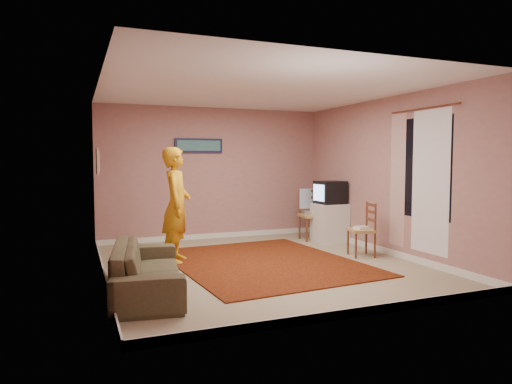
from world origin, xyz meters
name	(u,v)px	position (x,y,z in m)	size (l,w,h in m)	color
ground	(261,264)	(0.00, 0.00, 0.00)	(5.00, 5.00, 0.00)	tan
wall_back	(213,174)	(0.00, 2.50, 1.30)	(4.50, 0.02, 2.60)	#A87B6E
wall_front	(358,187)	(0.00, -2.50, 1.30)	(4.50, 0.02, 2.60)	#A87B6E
wall_left	(101,181)	(-2.25, 0.00, 1.30)	(0.02, 5.00, 2.60)	#A87B6E
wall_right	(386,176)	(2.25, 0.00, 1.30)	(0.02, 5.00, 2.60)	#A87B6E
ceiling	(261,89)	(0.00, 0.00, 2.60)	(4.50, 5.00, 0.02)	white
baseboard_back	(214,236)	(0.00, 2.49, 0.05)	(4.50, 0.02, 0.10)	white
baseboard_front	(355,312)	(0.00, -2.49, 0.05)	(4.50, 0.02, 0.10)	white
baseboard_left	(104,275)	(-2.24, 0.00, 0.05)	(0.02, 5.00, 0.10)	white
baseboard_right	(384,250)	(2.24, 0.00, 0.05)	(0.02, 5.00, 0.10)	white
window	(424,168)	(2.24, -0.90, 1.45)	(0.01, 1.10, 1.50)	black
curtain_sheer	(430,182)	(2.23, -1.05, 1.25)	(0.01, 0.75, 2.10)	white
curtain_floral	(398,180)	(2.21, -0.35, 1.25)	(0.01, 0.35, 2.10)	beige
curtain_rod	(423,109)	(2.20, -0.90, 2.32)	(0.02, 0.02, 1.40)	brown
picture_back	(199,146)	(-0.30, 2.47, 1.85)	(0.95, 0.04, 0.28)	#131735
picture_left	(98,161)	(-2.22, 1.60, 1.55)	(0.04, 0.38, 0.42)	tan
area_rug	(264,262)	(0.09, 0.10, 0.01)	(2.59, 3.24, 0.02)	#310605
tv_cabinet	(330,223)	(1.95, 1.27, 0.37)	(0.58, 0.53, 0.74)	silver
crt_tv	(330,192)	(1.94, 1.27, 0.95)	(0.53, 0.47, 0.43)	black
chair_a	(312,209)	(1.74, 1.59, 0.61)	(0.48, 0.46, 0.54)	tan
dvd_player	(312,213)	(1.74, 1.59, 0.54)	(0.38, 0.27, 0.07)	#B7B7BC
blue_throw	(308,199)	(1.74, 1.78, 0.80)	(0.37, 0.05, 0.39)	#80A3D2
chair_b	(362,224)	(1.75, -0.06, 0.53)	(0.45, 0.46, 0.48)	tan
game_console	(361,228)	(1.75, -0.06, 0.47)	(0.22, 0.16, 0.05)	white
sofa	(147,268)	(-1.80, -0.84, 0.29)	(1.96, 0.77, 0.57)	brown
person	(177,205)	(-1.13, 0.64, 0.88)	(0.64, 0.42, 1.76)	orange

